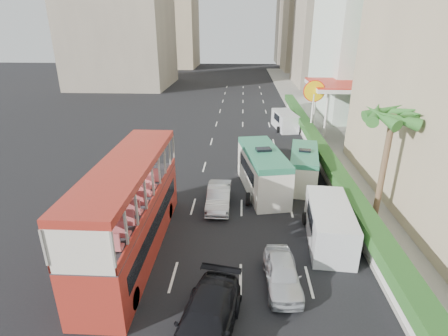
# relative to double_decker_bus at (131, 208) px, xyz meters

# --- Properties ---
(ground_plane) EXTENTS (200.00, 200.00, 0.00)m
(ground_plane) POSITION_rel_double_decker_bus_xyz_m (6.00, 0.00, -2.53)
(ground_plane) COLOR black
(ground_plane) RESTS_ON ground
(double_decker_bus) EXTENTS (2.50, 11.00, 5.06)m
(double_decker_bus) POSITION_rel_double_decker_bus_xyz_m (0.00, 0.00, 0.00)
(double_decker_bus) COLOR #A7291E
(double_decker_bus) RESTS_ON ground
(car_silver_lane_a) EXTENTS (1.48, 4.23, 1.39)m
(car_silver_lane_a) POSITION_rel_double_decker_bus_xyz_m (4.10, 5.17, -2.53)
(car_silver_lane_a) COLOR silver
(car_silver_lane_a) RESTS_ON ground
(car_silver_lane_b) EXTENTS (1.72, 3.90, 1.30)m
(car_silver_lane_b) POSITION_rel_double_decker_bus_xyz_m (7.48, -2.28, -2.53)
(car_silver_lane_b) COLOR silver
(car_silver_lane_b) RESTS_ON ground
(van_asset) EXTENTS (2.60, 4.61, 1.22)m
(van_asset) POSITION_rel_double_decker_bus_xyz_m (7.48, 13.73, -2.53)
(van_asset) COLOR silver
(van_asset) RESTS_ON ground
(minibus_near) EXTENTS (3.58, 7.19, 3.05)m
(minibus_near) POSITION_rel_double_decker_bus_xyz_m (7.05, 7.72, -1.00)
(minibus_near) COLOR silver
(minibus_near) RESTS_ON ground
(minibus_far) EXTENTS (2.81, 5.96, 2.54)m
(minibus_far) POSITION_rel_double_decker_bus_xyz_m (10.16, 9.18, -1.26)
(minibus_far) COLOR silver
(minibus_far) RESTS_ON ground
(panel_van_near) EXTENTS (2.51, 5.44, 2.12)m
(panel_van_near) POSITION_rel_double_decker_bus_xyz_m (10.38, 1.46, -1.47)
(panel_van_near) COLOR silver
(panel_van_near) RESTS_ON ground
(panel_van_far) EXTENTS (2.77, 5.12, 1.94)m
(panel_van_far) POSITION_rel_double_decker_bus_xyz_m (10.43, 24.29, -1.56)
(panel_van_far) COLOR silver
(panel_van_far) RESTS_ON ground
(sidewalk) EXTENTS (6.00, 120.00, 0.18)m
(sidewalk) POSITION_rel_double_decker_bus_xyz_m (15.00, 25.00, -2.44)
(sidewalk) COLOR #99968C
(sidewalk) RESTS_ON ground
(kerb_wall) EXTENTS (0.30, 44.00, 1.00)m
(kerb_wall) POSITION_rel_double_decker_bus_xyz_m (12.20, 14.00, -1.85)
(kerb_wall) COLOR silver
(kerb_wall) RESTS_ON sidewalk
(hedge) EXTENTS (1.10, 44.00, 0.70)m
(hedge) POSITION_rel_double_decker_bus_xyz_m (12.20, 14.00, -1.00)
(hedge) COLOR #2D6626
(hedge) RESTS_ON kerb_wall
(palm_tree) EXTENTS (0.36, 0.36, 6.40)m
(palm_tree) POSITION_rel_double_decker_bus_xyz_m (13.80, 4.00, 0.85)
(palm_tree) COLOR brown
(palm_tree) RESTS_ON sidewalk
(shell_station) EXTENTS (6.50, 8.00, 5.50)m
(shell_station) POSITION_rel_double_decker_bus_xyz_m (16.00, 23.00, 0.22)
(shell_station) COLOR silver
(shell_station) RESTS_ON ground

